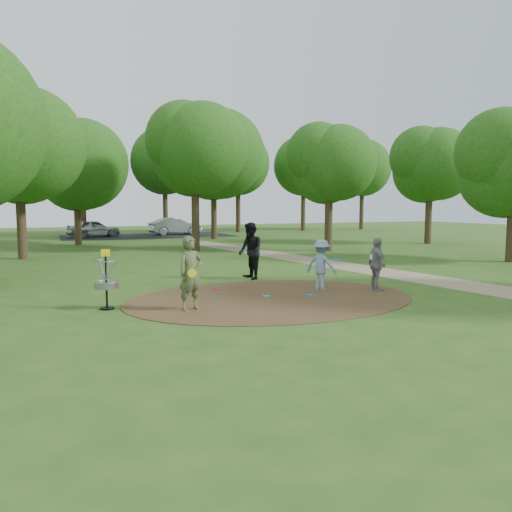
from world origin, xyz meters
name	(u,v)px	position (x,y,z in m)	size (l,w,h in m)	color
ground	(272,298)	(0.00, 0.00, 0.00)	(100.00, 100.00, 0.00)	#2D5119
dirt_clearing	(272,298)	(0.00, 0.00, 0.01)	(8.40, 8.40, 0.02)	#47301C
footpath	(409,276)	(6.50, 2.00, 0.01)	(2.00, 40.00, 0.01)	#8C7A5B
parking_lot	(148,236)	(2.00, 30.00, 0.00)	(14.00, 8.00, 0.01)	black
player_observer_with_disc	(191,274)	(-2.56, -0.68, 0.94)	(0.80, 0.65, 1.88)	#4E5F37
player_throwing_with_disc	(321,265)	(2.01, 0.73, 0.79)	(1.23, 1.17, 1.58)	#7E98BD
player_walking_with_disc	(250,251)	(0.80, 3.64, 1.02)	(0.80, 1.01, 2.03)	black
player_waiting_with_disc	(377,264)	(3.46, -0.14, 0.83)	(0.57, 1.03, 1.66)	gray
disc_ground_cyan	(266,296)	(-0.07, 0.27, 0.03)	(0.22, 0.22, 0.02)	#17A9BE
disc_ground_blue	(310,295)	(1.19, -0.07, 0.03)	(0.22, 0.22, 0.02)	#0D7BE3
disc_ground_red	(217,289)	(-1.00, 1.97, 0.03)	(0.22, 0.22, 0.02)	#D71547
car_left	(94,228)	(-2.38, 29.94, 0.70)	(1.66, 4.13, 1.41)	#ADB0B5
car_right	(175,226)	(4.54, 30.54, 0.75)	(1.59, 4.55, 1.50)	#98999F
disc_golf_basket	(106,275)	(-4.50, 0.30, 0.87)	(0.63, 0.63, 1.54)	black
tree_ring	(213,147)	(1.26, 9.36, 5.26)	(36.86, 45.96, 9.67)	#332316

